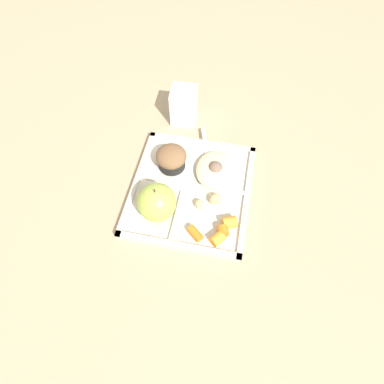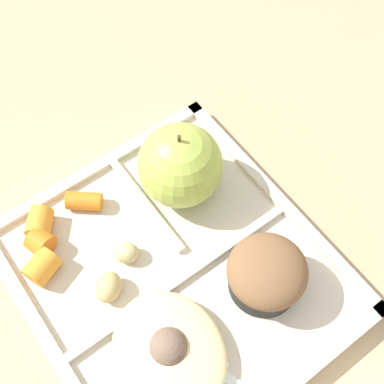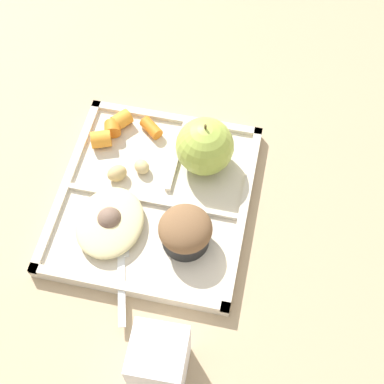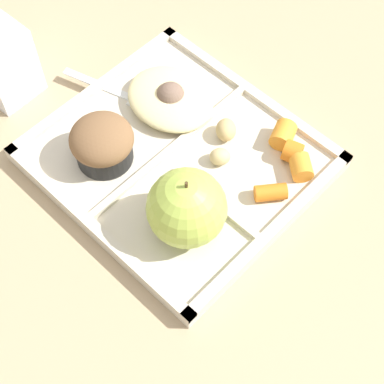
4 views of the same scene
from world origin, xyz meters
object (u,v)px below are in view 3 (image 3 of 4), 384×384
Objects in this scene: green_apple at (205,146)px; bran_muffin at (185,231)px; plastic_fork at (121,263)px; milk_carton at (159,360)px; lunch_tray at (154,198)px.

green_apple is 1.26× the size of bran_muffin.
milk_carton is at bearing 34.60° from plastic_fork.
milk_carton is (0.24, 0.07, 0.04)m from lunch_tray.
lunch_tray is 3.05× the size of milk_carton.
lunch_tray is at bearing -135.11° from bran_muffin.
green_apple reaches higher than milk_carton.
lunch_tray is 0.09m from bran_muffin.
plastic_fork is (0.12, -0.02, 0.01)m from lunch_tray.
green_apple is 0.14m from bran_muffin.
green_apple reaches higher than bran_muffin.
lunch_tray is at bearing -39.44° from green_apple.
lunch_tray is 1.93× the size of plastic_fork.
plastic_fork is (0.19, -0.08, -0.04)m from green_apple.
green_apple reaches higher than plastic_fork.
green_apple is 0.32m from milk_carton.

